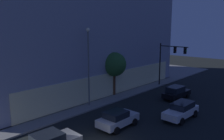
{
  "coord_description": "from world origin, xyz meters",
  "views": [
    {
      "loc": [
        -10.62,
        -11.47,
        8.9
      ],
      "look_at": [
        5.6,
        3.35,
        4.92
      ],
      "focal_mm": 37.06,
      "sensor_mm": 36.0,
      "label": 1
    }
  ],
  "objects_px": {
    "car_black": "(176,92)",
    "car_white": "(181,110)",
    "car_silver": "(118,119)",
    "street_lamp_sidewalk": "(88,58)",
    "sidewalk_tree": "(114,64)",
    "modern_building": "(59,25)",
    "traffic_light_far_corner": "(170,56)"
  },
  "relations": [
    {
      "from": "car_black",
      "to": "car_white",
      "type": "bearing_deg",
      "value": -148.77
    },
    {
      "from": "car_silver",
      "to": "car_black",
      "type": "height_order",
      "value": "car_black"
    },
    {
      "from": "street_lamp_sidewalk",
      "to": "car_white",
      "type": "bearing_deg",
      "value": -68.8
    },
    {
      "from": "sidewalk_tree",
      "to": "car_black",
      "type": "relative_size",
      "value": 1.27
    },
    {
      "from": "modern_building",
      "to": "car_white",
      "type": "xyz_separation_m",
      "value": [
        -1.25,
        -22.03,
        -8.62
      ]
    },
    {
      "from": "sidewalk_tree",
      "to": "car_silver",
      "type": "distance_m",
      "value": 10.56
    },
    {
      "from": "traffic_light_far_corner",
      "to": "car_black",
      "type": "bearing_deg",
      "value": -141.82
    },
    {
      "from": "street_lamp_sidewalk",
      "to": "sidewalk_tree",
      "type": "bearing_deg",
      "value": 7.46
    },
    {
      "from": "sidewalk_tree",
      "to": "car_silver",
      "type": "bearing_deg",
      "value": -136.45
    },
    {
      "from": "car_white",
      "to": "traffic_light_far_corner",
      "type": "bearing_deg",
      "value": 34.46
    },
    {
      "from": "traffic_light_far_corner",
      "to": "car_black",
      "type": "distance_m",
      "value": 7.03
    },
    {
      "from": "traffic_light_far_corner",
      "to": "sidewalk_tree",
      "type": "distance_m",
      "value": 9.47
    },
    {
      "from": "street_lamp_sidewalk",
      "to": "car_black",
      "type": "bearing_deg",
      "value": -32.78
    },
    {
      "from": "sidewalk_tree",
      "to": "traffic_light_far_corner",
      "type": "bearing_deg",
      "value": -19.46
    },
    {
      "from": "street_lamp_sidewalk",
      "to": "car_silver",
      "type": "height_order",
      "value": "street_lamp_sidewalk"
    },
    {
      "from": "modern_building",
      "to": "sidewalk_tree",
      "type": "bearing_deg",
      "value": -89.33
    },
    {
      "from": "traffic_light_far_corner",
      "to": "car_white",
      "type": "height_order",
      "value": "traffic_light_far_corner"
    },
    {
      "from": "car_silver",
      "to": "car_black",
      "type": "bearing_deg",
      "value": 0.69
    },
    {
      "from": "car_black",
      "to": "modern_building",
      "type": "bearing_deg",
      "value": 103.58
    },
    {
      "from": "car_silver",
      "to": "traffic_light_far_corner",
      "type": "bearing_deg",
      "value": 13.01
    },
    {
      "from": "sidewalk_tree",
      "to": "car_black",
      "type": "distance_m",
      "value": 8.71
    },
    {
      "from": "modern_building",
      "to": "sidewalk_tree",
      "type": "xyz_separation_m",
      "value": [
        0.14,
        -11.81,
        -5.25
      ]
    },
    {
      "from": "car_silver",
      "to": "modern_building",
      "type": "bearing_deg",
      "value": 69.2
    },
    {
      "from": "sidewalk_tree",
      "to": "car_white",
      "type": "distance_m",
      "value": 10.85
    },
    {
      "from": "modern_building",
      "to": "car_white",
      "type": "distance_m",
      "value": 23.69
    },
    {
      "from": "street_lamp_sidewalk",
      "to": "car_silver",
      "type": "bearing_deg",
      "value": -109.06
    },
    {
      "from": "sidewalk_tree",
      "to": "car_silver",
      "type": "xyz_separation_m",
      "value": [
        -7.24,
        -6.88,
        -3.42
      ]
    },
    {
      "from": "modern_building",
      "to": "car_black",
      "type": "xyz_separation_m",
      "value": [
        4.48,
        -18.56,
        -8.64
      ]
    },
    {
      "from": "car_white",
      "to": "car_black",
      "type": "relative_size",
      "value": 1.02
    },
    {
      "from": "street_lamp_sidewalk",
      "to": "sidewalk_tree",
      "type": "xyz_separation_m",
      "value": [
        5.09,
        0.67,
        -1.38
      ]
    },
    {
      "from": "traffic_light_far_corner",
      "to": "car_black",
      "type": "relative_size",
      "value": 1.46
    },
    {
      "from": "traffic_light_far_corner",
      "to": "car_silver",
      "type": "relative_size",
      "value": 1.59
    }
  ]
}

